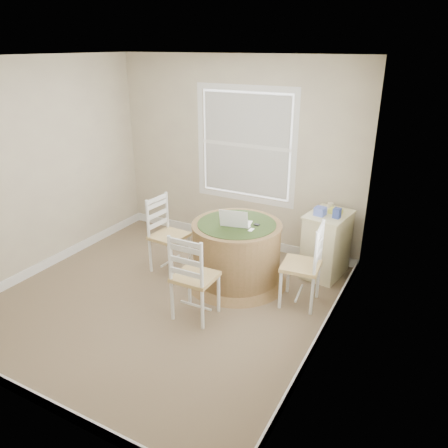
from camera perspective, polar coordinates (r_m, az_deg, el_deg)
The scene contains 14 objects.
room at distance 4.61m, azimuth -5.71°, elevation 4.56°, with size 3.64×3.64×2.64m.
round_table at distance 5.24m, azimuth 1.64°, elevation -3.46°, with size 1.24×1.24×0.77m.
chair_left at distance 5.53m, azimuth -7.17°, elevation -1.53°, with size 0.42×0.40×0.95m, color white, non-canonical shape.
chair_near at distance 4.57m, azimuth -3.80°, elevation -6.84°, with size 0.42×0.40×0.95m, color white, non-canonical shape.
chair_right at distance 4.85m, azimuth 10.02°, elevation -5.31°, with size 0.42×0.40×0.95m, color white, non-canonical shape.
laptop at distance 5.06m, azimuth 1.57°, elevation 0.20°, with size 0.39×0.36×0.23m.
mouse at distance 5.00m, azimuth 3.15°, elevation -0.37°, with size 0.06×0.10×0.03m, color white.
phone at distance 4.93m, azimuth 3.57°, elevation -0.82°, with size 0.04×0.09×0.02m, color #B7BABF.
keys at distance 5.06m, azimuth 4.28°, elevation -0.15°, with size 0.06×0.05×0.03m, color black.
corner_chest at distance 5.55m, azimuth 13.18°, elevation -2.60°, with size 0.54×0.67×0.82m.
tissue_box at distance 5.30m, azimuth 12.37°, elevation 1.63°, with size 0.12×0.12×0.10m, color #6277E0.
box_yellow at distance 5.40m, azimuth 14.38°, elevation 1.62°, with size 0.15×0.10×0.06m, color #EDEF54.
box_blue at distance 5.25m, azimuth 14.59°, elevation 1.34°, with size 0.08×0.08×0.12m, color #314595.
cup_cream at distance 5.52m, azimuth 13.74°, elevation 2.28°, with size 0.07×0.07×0.09m, color beige.
Camera 1 is at (2.63, -3.47, 2.71)m, focal length 35.00 mm.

